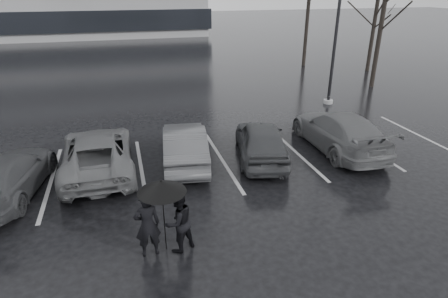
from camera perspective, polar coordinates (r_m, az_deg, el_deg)
The scene contains 14 objects.
ground at distance 10.91m, azimuth 0.15°, elevation -7.49°, with size 160.00×160.00×0.00m, color black.
car_main at distance 13.12m, azimuth 5.67°, elevation 1.31°, with size 1.59×3.96×1.35m, color black.
car_west_a at distance 12.82m, azimuth -6.01°, elevation 0.67°, with size 1.40×4.01×1.32m, color #2D2D30.
car_west_b at distance 12.83m, azimuth -18.72°, elevation -0.52°, with size 2.18×4.73×1.31m, color #444446.
car_west_c at distance 12.52m, azimuth -30.21°, elevation -3.42°, with size 1.75×4.32×1.25m, color black.
car_east at distance 14.49m, azimuth 17.09°, elevation 2.67°, with size 1.97×4.84×1.41m, color #444446.
pedestrian_left at distance 8.61m, azimuth -11.60°, elevation -11.28°, with size 0.58×0.38×1.58m, color black.
pedestrian_right at distance 8.67m, azimuth -6.95°, elevation -10.91°, with size 0.74×0.57×1.52m, color black.
umbrella at distance 8.24m, azimuth -9.49°, elevation -5.67°, with size 1.08×1.08×1.83m.
lamp_post at distance 19.57m, azimuth 16.88°, elevation 17.92°, with size 0.48×0.48×8.70m.
stall_stripes at distance 12.92m, azimuth -6.29°, elevation -2.37°, with size 19.72×5.00×0.00m.
tree_east at distance 23.96m, azimuth 23.00°, elevation 18.07°, with size 0.26×0.26×8.00m, color black.
tree_ne at distance 28.68m, azimuth 22.02°, elevation 17.88°, with size 0.26×0.26×7.00m, color black.
tree_north at distance 29.32m, azimuth 12.74°, elevation 20.52°, with size 0.26×0.26×8.50m, color black.
Camera 1 is at (-2.53, -8.97, 5.67)m, focal length 30.00 mm.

